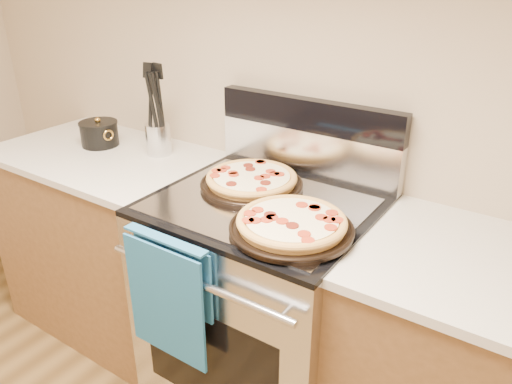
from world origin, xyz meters
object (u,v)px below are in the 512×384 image
Objects in this scene: range_body at (263,309)px; utensil_crock at (158,139)px; pepperoni_pizza_back at (252,180)px; pepperoni_pizza_front at (292,224)px; saucepan at (100,135)px.

utensil_crock is at bearing 166.01° from range_body.
pepperoni_pizza_back is at bearing -9.57° from utensil_crock.
utensil_crock is (-0.85, 0.30, 0.03)m from pepperoni_pizza_front.
range_body is 0.52m from pepperoni_pizza_back.
saucepan reaches higher than range_body.
pepperoni_pizza_back and pepperoni_pizza_front have the same top height.
range_body is 0.56m from pepperoni_pizza_front.
pepperoni_pizza_back is (-0.10, 0.07, 0.50)m from range_body.
range_body is at bearing -35.05° from pepperoni_pizza_back.
utensil_crock is 0.31m from saucepan.
utensil_crock is at bearing 13.18° from saucepan.
utensil_crock reaches higher than pepperoni_pizza_back.
range_body is at bearing -5.52° from saucepan.
range_body is 2.40× the size of pepperoni_pizza_back.
range_body is at bearing 144.18° from pepperoni_pizza_front.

